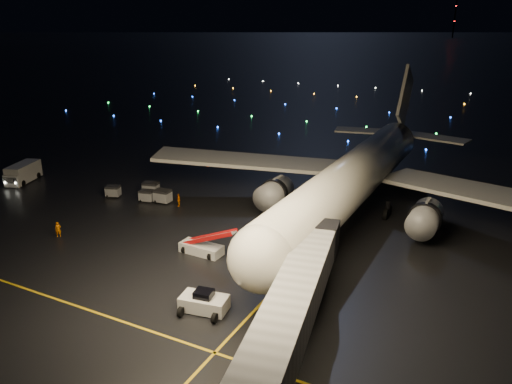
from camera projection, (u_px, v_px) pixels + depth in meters
ground at (466, 61)px, 303.72m from camera, size 2000.00×2000.00×0.00m
lane_centre at (326, 234)px, 59.02m from camera, size 0.25×80.00×0.02m
lane_cross at (56, 299)px, 45.36m from camera, size 60.00×0.25×0.02m
airliner at (363, 147)px, 64.47m from camera, size 60.67×57.69×17.05m
pushback_tug at (204, 301)px, 43.26m from camera, size 4.40×2.80×1.95m
belt_loader at (201, 239)px, 53.72m from camera, size 7.07×2.15×3.40m
service_truck at (24, 172)px, 77.89m from camera, size 4.91×8.26×2.90m
crew_a at (58, 229)px, 58.15m from camera, size 0.75×0.78×1.80m
crew_c at (179, 200)px, 67.71m from camera, size 0.79×1.11×1.75m
safety_cone_0 at (285, 221)px, 62.32m from camera, size 0.54×0.54×0.49m
safety_cone_1 at (292, 190)px, 73.45m from camera, size 0.48×0.48×0.48m
safety_cone_2 at (263, 198)px, 70.44m from camera, size 0.46×0.46×0.47m
safety_cone_3 at (208, 165)px, 86.13m from camera, size 0.54×0.54×0.52m
radio_mast at (455, 14)px, 688.94m from camera, size 1.80×1.80×64.00m
taxiway_lights at (395, 109)px, 140.63m from camera, size 164.00×92.00×0.36m
baggage_cart_0 at (151, 188)px, 72.24m from camera, size 2.41×1.91×1.82m
baggage_cart_1 at (163, 196)px, 68.93m from camera, size 2.28×1.66×1.87m
baggage_cart_2 at (147, 196)px, 69.46m from camera, size 2.16×1.71×1.64m
baggage_cart_3 at (113, 191)px, 71.31m from camera, size 2.23×1.87×1.62m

